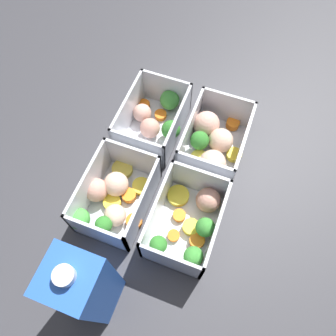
% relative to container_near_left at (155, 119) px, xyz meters
% --- Properties ---
extents(ground_plane, '(4.00, 4.00, 0.00)m').
position_rel_container_near_left_xyz_m(ground_plane, '(0.09, 0.06, -0.03)').
color(ground_plane, '#38383D').
extents(container_near_left, '(0.16, 0.11, 0.08)m').
position_rel_container_near_left_xyz_m(container_near_left, '(0.00, 0.00, 0.00)').
color(container_near_left, silver).
rests_on(container_near_left, ground_plane).
extents(container_near_right, '(0.16, 0.13, 0.08)m').
position_rel_container_near_left_xyz_m(container_near_right, '(0.18, -0.01, -0.00)').
color(container_near_right, silver).
rests_on(container_near_right, ground_plane).
extents(container_far_left, '(0.16, 0.11, 0.08)m').
position_rel_container_near_left_xyz_m(container_far_left, '(0.01, 0.12, 0.00)').
color(container_far_left, silver).
rests_on(container_far_left, ground_plane).
extents(container_far_right, '(0.16, 0.11, 0.08)m').
position_rel_container_near_left_xyz_m(container_far_right, '(0.17, 0.13, -0.00)').
color(container_far_right, silver).
rests_on(container_far_right, ground_plane).
extents(juice_carton, '(0.07, 0.07, 0.20)m').
position_rel_container_near_left_xyz_m(juice_carton, '(0.33, 0.03, 0.07)').
color(juice_carton, blue).
rests_on(juice_carton, ground_plane).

